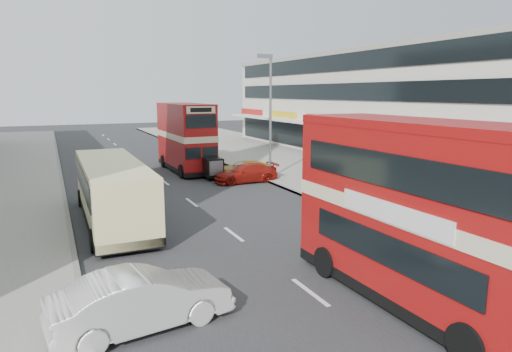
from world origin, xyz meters
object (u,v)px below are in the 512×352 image
street_lamp (269,107)px  coach (113,189)px  car_right_b (244,169)px  car_right_c (191,149)px  bus_main (416,212)px  car_left_front (142,300)px  bus_second (186,137)px  pedestrian_near (312,173)px  car_right_a (246,173)px  cyclist (206,162)px

street_lamp → coach: street_lamp is taller
car_right_b → car_right_c: 11.19m
street_lamp → bus_main: (-4.26, -17.64, -2.23)m
coach → car_left_front: size_ratio=2.19×
bus_main → street_lamp: bearing=-104.7°
bus_second → car_right_c: 7.59m
coach → pedestrian_near: size_ratio=5.38×
street_lamp → bus_main: street_lamp is taller
car_left_front → car_right_a: bearing=-39.1°
street_lamp → car_right_b: 4.63m
car_right_b → car_right_c: bearing=-174.8°
street_lamp → bus_second: 7.34m
bus_second → car_right_a: size_ratio=2.09×
car_right_b → cyclist: size_ratio=1.91×
street_lamp → bus_main: size_ratio=0.92×
bus_second → coach: bus_second is taller
bus_second → pedestrian_near: (4.95, -9.62, -1.47)m
bus_main → car_right_c: bus_main is taller
coach → car_right_b: coach is taller
bus_second → car_right_b: bearing=123.7°
pedestrian_near → car_right_c: bearing=-97.9°
coach → bus_second: bearing=60.7°
street_lamp → car_right_b: (-1.16, 1.49, -4.22)m
bus_main → coach: size_ratio=0.91×
car_left_front → car_right_c: (9.71, 28.67, 0.02)m
car_right_c → cyclist: 8.01m
bus_main → coach: bus_main is taller
car_left_front → car_right_a: (9.58, 15.84, -0.13)m
street_lamp → car_right_c: bearing=97.3°
coach → car_right_a: coach is taller
bus_main → car_right_a: bearing=-99.3°
car_right_a → car_right_b: 1.76m
coach → car_right_b: bearing=38.8°
bus_main → car_right_c: size_ratio=2.02×
bus_main → bus_second: bearing=-91.8°
coach → cyclist: (7.92, 10.89, -0.77)m
car_right_c → cyclist: size_ratio=2.08×
car_right_a → car_right_b: size_ratio=1.03×
car_left_front → pedestrian_near: 17.21m
cyclist → car_left_front: bearing=-119.8°
car_left_front → car_right_c: 30.27m
car_right_c → bus_second: bearing=-24.3°
street_lamp → pedestrian_near: street_lamp is taller
pedestrian_near → bus_main: bearing=52.7°
bus_main → bus_second: 23.35m
bus_second → pedestrian_near: bus_second is taller
car_left_front → car_right_b: size_ratio=1.09×
coach → car_right_b: size_ratio=2.39×
bus_main → coach: 13.24m
coach → car_right_a: size_ratio=2.33×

